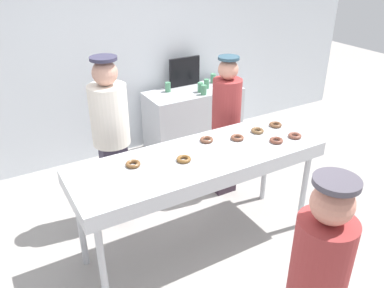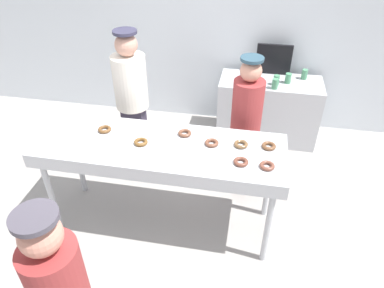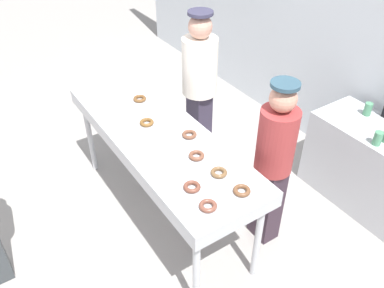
% 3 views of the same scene
% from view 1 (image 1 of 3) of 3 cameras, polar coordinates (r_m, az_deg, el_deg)
% --- Properties ---
extents(ground_plane, '(16.00, 16.00, 0.00)m').
position_cam_1_polar(ground_plane, '(3.92, 1.01, -14.27)').
color(ground_plane, '#9E9993').
extents(back_wall, '(8.00, 0.12, 3.27)m').
position_cam_1_polar(back_wall, '(5.09, -12.52, 15.69)').
color(back_wall, silver).
rests_on(back_wall, ground).
extents(fryer_conveyor, '(2.24, 0.75, 0.98)m').
position_cam_1_polar(fryer_conveyor, '(3.39, 1.14, -2.73)').
color(fryer_conveyor, '#B7BABF').
rests_on(fryer_conveyor, ground).
extents(chocolate_donut_0, '(0.13, 0.13, 0.03)m').
position_cam_1_polar(chocolate_donut_0, '(3.22, -8.59, -2.90)').
color(chocolate_donut_0, brown).
rests_on(chocolate_donut_0, fryer_conveyor).
extents(chocolate_donut_1, '(0.17, 0.17, 0.03)m').
position_cam_1_polar(chocolate_donut_1, '(3.58, 2.13, 0.63)').
color(chocolate_donut_1, brown).
rests_on(chocolate_donut_1, fryer_conveyor).
extents(chocolate_donut_2, '(0.16, 0.16, 0.03)m').
position_cam_1_polar(chocolate_donut_2, '(3.77, 14.76, 1.17)').
color(chocolate_donut_2, brown).
rests_on(chocolate_donut_2, fryer_conveyor).
extents(chocolate_donut_3, '(0.17, 0.17, 0.03)m').
position_cam_1_polar(chocolate_donut_3, '(3.26, -1.21, -2.22)').
color(chocolate_donut_3, brown).
rests_on(chocolate_donut_3, fryer_conveyor).
extents(chocolate_donut_4, '(0.17, 0.17, 0.03)m').
position_cam_1_polar(chocolate_donut_4, '(3.64, 6.61, 0.92)').
color(chocolate_donut_4, brown).
rests_on(chocolate_donut_4, fryer_conveyor).
extents(chocolate_donut_5, '(0.17, 0.17, 0.03)m').
position_cam_1_polar(chocolate_donut_5, '(3.96, 12.07, 2.77)').
color(chocolate_donut_5, brown).
rests_on(chocolate_donut_5, fryer_conveyor).
extents(chocolate_donut_6, '(0.17, 0.17, 0.03)m').
position_cam_1_polar(chocolate_donut_6, '(3.65, 12.19, 0.52)').
color(chocolate_donut_6, brown).
rests_on(chocolate_donut_6, fryer_conveyor).
extents(chocolate_donut_7, '(0.16, 0.16, 0.03)m').
position_cam_1_polar(chocolate_donut_7, '(3.80, 9.51, 1.93)').
color(chocolate_donut_7, brown).
rests_on(chocolate_donut_7, fryer_conveyor).
extents(worker_baker, '(0.31, 0.31, 1.59)m').
position_cam_1_polar(worker_baker, '(4.25, 4.97, 3.28)').
color(worker_baker, '#32232E').
rests_on(worker_baker, ground).
extents(worker_assistant, '(0.35, 0.35, 1.73)m').
position_cam_1_polar(worker_assistant, '(3.79, -11.72, 1.66)').
color(worker_assistant, '#342D3F').
rests_on(worker_assistant, ground).
extents(prep_counter, '(1.30, 0.58, 0.84)m').
position_cam_1_polar(prep_counter, '(5.45, 0.19, 3.65)').
color(prep_counter, '#B7BABF').
rests_on(prep_counter, ground).
extents(paper_cup_0, '(0.07, 0.07, 0.13)m').
position_cam_1_polar(paper_cup_0, '(5.23, -3.54, 8.28)').
color(paper_cup_0, '#4C8C66').
rests_on(paper_cup_0, prep_counter).
extents(paper_cup_1, '(0.07, 0.07, 0.13)m').
position_cam_1_polar(paper_cup_1, '(5.59, 3.09, 9.54)').
color(paper_cup_1, '#4C8C66').
rests_on(paper_cup_1, prep_counter).
extents(paper_cup_2, '(0.07, 0.07, 0.13)m').
position_cam_1_polar(paper_cup_2, '(5.35, 2.13, 8.76)').
color(paper_cup_2, '#4C8C66').
rests_on(paper_cup_2, prep_counter).
extents(paper_cup_3, '(0.07, 0.07, 0.13)m').
position_cam_1_polar(paper_cup_3, '(5.22, 1.24, 8.26)').
color(paper_cup_3, '#4C8C66').
rests_on(paper_cup_3, prep_counter).
extents(paper_cup_4, '(0.07, 0.07, 0.13)m').
position_cam_1_polar(paper_cup_4, '(5.12, 1.72, 7.89)').
color(paper_cup_4, '#4C8C66').
rests_on(paper_cup_4, prep_counter).
extents(menu_display, '(0.45, 0.04, 0.39)m').
position_cam_1_polar(menu_display, '(5.43, -1.08, 10.50)').
color(menu_display, black).
rests_on(menu_display, prep_counter).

